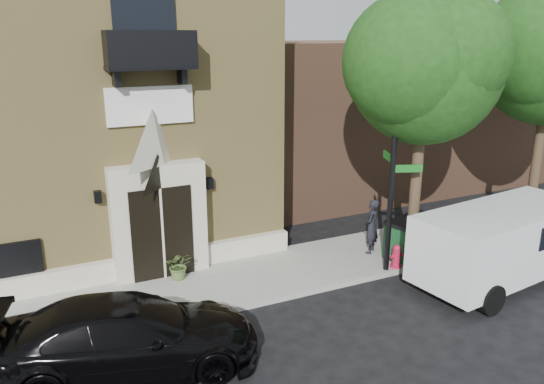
# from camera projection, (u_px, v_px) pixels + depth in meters

# --- Properties ---
(ground) EXTENTS (120.00, 120.00, 0.00)m
(ground) POSITION_uv_depth(u_px,v_px,m) (230.00, 314.00, 13.23)
(ground) COLOR black
(ground) RESTS_ON ground
(sidewalk) EXTENTS (42.00, 3.00, 0.15)m
(sidewalk) POSITION_uv_depth(u_px,v_px,m) (244.00, 279.00, 14.91)
(sidewalk) COLOR gray
(sidewalk) RESTS_ON ground
(church) EXTENTS (12.20, 11.01, 9.30)m
(church) POSITION_uv_depth(u_px,v_px,m) (56.00, 99.00, 17.54)
(church) COLOR tan
(church) RESTS_ON ground
(neighbour_building) EXTENTS (18.00, 8.00, 6.40)m
(neighbour_building) POSITION_uv_depth(u_px,v_px,m) (397.00, 111.00, 25.04)
(neighbour_building) COLOR brown
(neighbour_building) RESTS_ON ground
(street_tree_left) EXTENTS (4.97, 4.38, 7.77)m
(street_tree_left) POSITION_uv_depth(u_px,v_px,m) (429.00, 66.00, 14.33)
(street_tree_left) COLOR #38281C
(street_tree_left) RESTS_ON sidewalk
(black_sedan) EXTENTS (5.68, 3.35, 1.55)m
(black_sedan) POSITION_uv_depth(u_px,v_px,m) (129.00, 335.00, 10.87)
(black_sedan) COLOR black
(black_sedan) RESTS_ON ground
(cargo_van) EXTENTS (5.54, 2.78, 2.17)m
(cargo_van) POSITION_uv_depth(u_px,v_px,m) (506.00, 241.00, 14.66)
(cargo_van) COLOR silver
(cargo_van) RESTS_ON ground
(street_sign) EXTENTS (0.88, 1.11, 5.82)m
(street_sign) POSITION_uv_depth(u_px,v_px,m) (393.00, 171.00, 14.56)
(street_sign) COLOR black
(street_sign) RESTS_ON sidewalk
(fire_hydrant) EXTENTS (0.40, 0.32, 0.70)m
(fire_hydrant) POSITION_uv_depth(u_px,v_px,m) (396.00, 256.00, 15.43)
(fire_hydrant) COLOR #B21839
(fire_hydrant) RESTS_ON sidewalk
(dumpster) EXTENTS (1.99, 1.43, 1.17)m
(dumpster) POSITION_uv_depth(u_px,v_px,m) (414.00, 237.00, 16.23)
(dumpster) COLOR #103C1C
(dumpster) RESTS_ON sidewalk
(planter) EXTENTS (0.87, 0.81, 0.81)m
(planter) POSITION_uv_depth(u_px,v_px,m) (179.00, 265.00, 14.69)
(planter) COLOR #536A33
(planter) RESTS_ON sidewalk
(pedestrian_near) EXTENTS (0.74, 0.72, 1.72)m
(pedestrian_near) POSITION_uv_depth(u_px,v_px,m) (371.00, 226.00, 16.35)
(pedestrian_near) COLOR black
(pedestrian_near) RESTS_ON sidewalk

